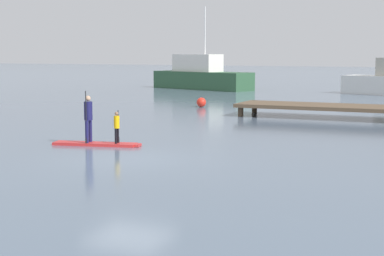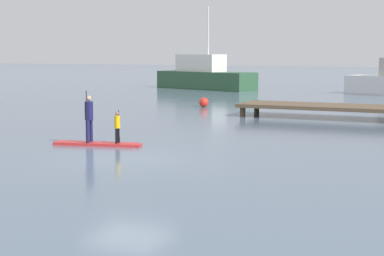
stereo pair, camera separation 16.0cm
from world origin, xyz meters
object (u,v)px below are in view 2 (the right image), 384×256
object	(u,v)px
mooring_buoy_mid	(204,102)
fishing_boat_white_large	(204,76)
paddleboard_near	(98,144)
paddler_child_solo	(117,125)
paddler_adult	(89,116)

from	to	relation	value
mooring_buoy_mid	fishing_boat_white_large	bearing A→B (deg)	113.44
mooring_buoy_mid	paddleboard_near	bearing A→B (deg)	-80.11
paddler_child_solo	mooring_buoy_mid	xyz separation A→B (m)	(-3.45, 15.47, -0.44)
paddler_adult	mooring_buoy_mid	size ratio (longest dim) A/B	3.25
paddleboard_near	paddler_child_solo	bearing A→B (deg)	13.44
paddleboard_near	mooring_buoy_mid	world-z (taller)	mooring_buoy_mid
paddler_adult	mooring_buoy_mid	bearing A→B (deg)	98.82
paddleboard_near	mooring_buoy_mid	distance (m)	15.88
paddleboard_near	fishing_boat_white_large	bearing A→B (deg)	107.06
paddler_child_solo	fishing_boat_white_large	xyz separation A→B (m)	(-10.55, 31.84, 0.44)
fishing_boat_white_large	paddler_child_solo	bearing A→B (deg)	-71.67
fishing_boat_white_large	mooring_buoy_mid	world-z (taller)	fishing_boat_white_large
fishing_boat_white_large	mooring_buoy_mid	size ratio (longest dim) A/B	17.60
paddleboard_near	paddler_adult	world-z (taller)	paddler_adult
paddleboard_near	paddler_child_solo	size ratio (longest dim) A/B	2.78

